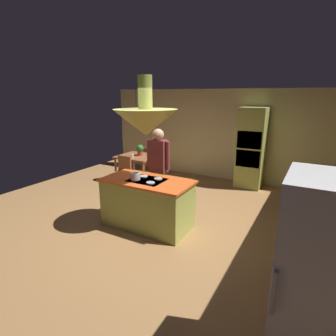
% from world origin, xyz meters
% --- Properties ---
extents(ground, '(8.16, 8.16, 0.00)m').
position_xyz_m(ground, '(0.00, 0.00, 0.00)').
color(ground, '#9E7042').
extents(wall_back, '(6.80, 0.10, 2.55)m').
position_xyz_m(wall_back, '(0.00, 3.45, 1.27)').
color(wall_back, beige).
rests_on(wall_back, ground).
extents(kitchen_island, '(1.65, 0.85, 0.93)m').
position_xyz_m(kitchen_island, '(0.00, -0.20, 0.46)').
color(kitchen_island, '#A0A84C').
rests_on(kitchen_island, ground).
extents(counter_run_right, '(0.73, 2.07, 0.91)m').
position_xyz_m(counter_run_right, '(2.84, 0.60, 0.46)').
color(counter_run_right, '#A0A84C').
rests_on(counter_run_right, ground).
extents(oven_tower, '(0.66, 0.62, 2.09)m').
position_xyz_m(oven_tower, '(1.10, 3.04, 1.04)').
color(oven_tower, '#A0A84C').
rests_on(oven_tower, ground).
extents(refrigerator, '(0.72, 0.74, 1.83)m').
position_xyz_m(refrigerator, '(2.80, -1.90, 0.91)').
color(refrigerator, white).
rests_on(refrigerator, ground).
extents(dining_table, '(1.04, 0.93, 0.76)m').
position_xyz_m(dining_table, '(-1.70, 1.90, 0.66)').
color(dining_table, '#935631').
rests_on(dining_table, ground).
extents(person_at_island, '(0.53, 0.23, 1.74)m').
position_xyz_m(person_at_island, '(-0.18, 0.50, 1.01)').
color(person_at_island, tan).
rests_on(person_at_island, ground).
extents(range_hood, '(1.10, 1.10, 1.00)m').
position_xyz_m(range_hood, '(0.00, -0.20, 1.96)').
color(range_hood, '#A0A84C').
extents(pendant_light_over_table, '(0.32, 0.32, 0.82)m').
position_xyz_m(pendant_light_over_table, '(-1.70, 1.90, 1.86)').
color(pendant_light_over_table, beige).
extents(chair_facing_island, '(0.40, 0.40, 0.87)m').
position_xyz_m(chair_facing_island, '(-1.70, 1.21, 0.50)').
color(chair_facing_island, '#935631').
rests_on(chair_facing_island, ground).
extents(chair_by_back_wall, '(0.40, 0.40, 0.87)m').
position_xyz_m(chair_by_back_wall, '(-1.70, 2.59, 0.50)').
color(chair_by_back_wall, '#935631').
rests_on(chair_by_back_wall, ground).
extents(potted_plant_on_table, '(0.20, 0.20, 0.30)m').
position_xyz_m(potted_plant_on_table, '(-1.67, 1.97, 0.93)').
color(potted_plant_on_table, '#99382D').
rests_on(potted_plant_on_table, dining_table).
extents(cup_on_table, '(0.07, 0.07, 0.09)m').
position_xyz_m(cup_on_table, '(-1.71, 1.67, 0.81)').
color(cup_on_table, white).
rests_on(cup_on_table, dining_table).
extents(canister_flour, '(0.14, 0.14, 0.18)m').
position_xyz_m(canister_flour, '(2.84, 0.09, 0.99)').
color(canister_flour, silver).
rests_on(canister_flour, counter_run_right).
extents(canister_sugar, '(0.11, 0.11, 0.14)m').
position_xyz_m(canister_sugar, '(2.84, 0.27, 0.98)').
color(canister_sugar, silver).
rests_on(canister_sugar, counter_run_right).
extents(microwave_on_counter, '(0.46, 0.36, 0.28)m').
position_xyz_m(microwave_on_counter, '(2.84, 1.21, 1.05)').
color(microwave_on_counter, '#232326').
rests_on(microwave_on_counter, counter_run_right).
extents(cooking_pot_on_cooktop, '(0.18, 0.18, 0.12)m').
position_xyz_m(cooking_pot_on_cooktop, '(-0.16, -0.33, 0.99)').
color(cooking_pot_on_cooktop, '#B2B2B7').
rests_on(cooking_pot_on_cooktop, kitchen_island).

